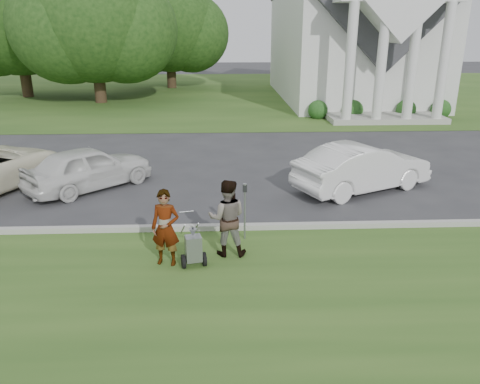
{
  "coord_description": "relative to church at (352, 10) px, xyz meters",
  "views": [
    {
      "loc": [
        0.07,
        -10.23,
        4.82
      ],
      "look_at": [
        0.49,
        0.0,
        1.21
      ],
      "focal_mm": 35.0,
      "sensor_mm": 36.0,
      "label": 1
    }
  ],
  "objects": [
    {
      "name": "parking_meter_near",
      "position": [
        -8.4,
        -23.11,
        -5.05
      ],
      "size": [
        0.1,
        0.09,
        1.41
      ],
      "color": "gray",
      "rests_on": "ground"
    },
    {
      "name": "church_lawn",
      "position": [
        -9.0,
        3.89,
        -5.93
      ],
      "size": [
        80.0,
        30.0,
        0.01
      ],
      "primitive_type": "cube",
      "color": "#2C501B",
      "rests_on": "ground"
    },
    {
      "name": "tree_back",
      "position": [
        -13.01,
        6.87,
        -1.21
      ],
      "size": [
        9.61,
        7.6,
        8.89
      ],
      "color": "#332316",
      "rests_on": "ground"
    },
    {
      "name": "car_d",
      "position": [
        -4.57,
        -19.65,
        -5.21
      ],
      "size": [
        4.67,
        3.31,
        1.46
      ],
      "primitive_type": "imported",
      "rotation": [
        0.0,
        0.0,
        2.02
      ],
      "color": "white",
      "rests_on": "ground"
    },
    {
      "name": "church",
      "position": [
        0.0,
        0.0,
        0.0
      ],
      "size": [
        9.19,
        19.0,
        24.1
      ],
      "color": "white",
      "rests_on": "ground"
    },
    {
      "name": "curb",
      "position": [
        -9.0,
        -22.56,
        -5.86
      ],
      "size": [
        80.0,
        0.18,
        0.15
      ],
      "primitive_type": "cube",
      "color": "#9E9E93",
      "rests_on": "ground"
    },
    {
      "name": "car_b",
      "position": [
        -13.08,
        -19.14,
        -5.26
      ],
      "size": [
        4.0,
        3.92,
        1.36
      ],
      "primitive_type": "imported",
      "rotation": [
        0.0,
        0.0,
        2.33
      ],
      "color": "silver",
      "rests_on": "ground"
    },
    {
      "name": "tree_far",
      "position": [
        -23.01,
        1.87,
        -0.25
      ],
      "size": [
        11.64,
        9.2,
        10.73
      ],
      "color": "#332316",
      "rests_on": "ground"
    },
    {
      "name": "grass_strip",
      "position": [
        -9.0,
        -26.11,
        -5.93
      ],
      "size": [
        80.0,
        7.0,
        0.01
      ],
      "primitive_type": "cube",
      "color": "#2C501B",
      "rests_on": "ground"
    },
    {
      "name": "tree_left",
      "position": [
        -17.01,
        -1.13,
        -0.83
      ],
      "size": [
        10.63,
        8.4,
        9.71
      ],
      "color": "#332316",
      "rests_on": "ground"
    },
    {
      "name": "ground",
      "position": [
        -9.0,
        -23.11,
        -5.94
      ],
      "size": [
        120.0,
        120.0,
        0.0
      ],
      "primitive_type": "plane",
      "color": "#333335",
      "rests_on": "ground"
    },
    {
      "name": "person_right",
      "position": [
        -8.82,
        -23.89,
        -5.07
      ],
      "size": [
        0.87,
        0.69,
        1.74
      ],
      "primitive_type": "imported",
      "rotation": [
        0.0,
        0.0,
        3.1
      ],
      "color": "#999999",
      "rests_on": "ground"
    },
    {
      "name": "person_left",
      "position": [
        -10.12,
        -24.29,
        -5.11
      ],
      "size": [
        0.67,
        0.51,
        1.67
      ],
      "primitive_type": "imported",
      "rotation": [
        0.0,
        0.0,
        -0.2
      ],
      "color": "#999999",
      "rests_on": "ground"
    },
    {
      "name": "striping_cart",
      "position": [
        -9.55,
        -24.43,
        -5.53
      ],
      "size": [
        0.63,
        1.08,
        0.95
      ],
      "rotation": [
        0.0,
        0.0,
        0.22
      ],
      "color": "black",
      "rests_on": "ground"
    }
  ]
}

